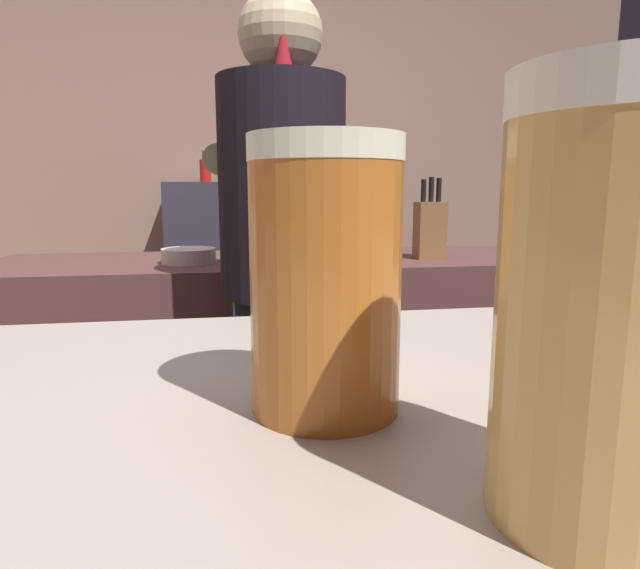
{
  "coord_description": "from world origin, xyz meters",
  "views": [
    {
      "loc": [
        0.11,
        -1.24,
        1.16
      ],
      "look_at": [
        0.19,
        -0.75,
        1.08
      ],
      "focal_mm": 31.14,
      "sensor_mm": 36.0,
      "label": 1
    }
  ],
  "objects_px": {
    "pint_glass_near": "(326,277)",
    "bottle_olive_oil": "(206,169)",
    "bottle_soy": "(262,164)",
    "bottle_vinegar": "(272,167)",
    "bottle_hot_sauce": "(305,169)",
    "bartender": "(283,263)",
    "chefs_knife": "(350,258)",
    "knife_block": "(430,229)",
    "mixing_bowl": "(189,256)",
    "pint_glass_far": "(617,307)"
  },
  "relations": [
    {
      "from": "pint_glass_near",
      "to": "bartender",
      "type": "bearing_deg",
      "value": 85.31
    },
    {
      "from": "bartender",
      "to": "chefs_knife",
      "type": "xyz_separation_m",
      "value": [
        0.28,
        0.4,
        -0.04
      ]
    },
    {
      "from": "bottle_hot_sauce",
      "to": "bottle_soy",
      "type": "bearing_deg",
      "value": 158.75
    },
    {
      "from": "bottle_soy",
      "to": "bottle_vinegar",
      "type": "xyz_separation_m",
      "value": [
        0.05,
        -0.13,
        -0.02
      ]
    },
    {
      "from": "bottle_hot_sauce",
      "to": "bottle_soy",
      "type": "xyz_separation_m",
      "value": [
        -0.23,
        0.09,
        0.03
      ]
    },
    {
      "from": "bottle_hot_sauce",
      "to": "bottle_vinegar",
      "type": "height_order",
      "value": "bottle_vinegar"
    },
    {
      "from": "knife_block",
      "to": "bottle_vinegar",
      "type": "relative_size",
      "value": 1.39
    },
    {
      "from": "bartender",
      "to": "chefs_knife",
      "type": "relative_size",
      "value": 6.95
    },
    {
      "from": "pint_glass_far",
      "to": "bottle_hot_sauce",
      "type": "height_order",
      "value": "bottle_hot_sauce"
    },
    {
      "from": "bartender",
      "to": "pint_glass_far",
      "type": "relative_size",
      "value": 11.96
    },
    {
      "from": "bottle_soy",
      "to": "bottle_olive_oil",
      "type": "distance_m",
      "value": 0.32
    },
    {
      "from": "pint_glass_near",
      "to": "bottle_olive_oil",
      "type": "bearing_deg",
      "value": 93.02
    },
    {
      "from": "bottle_vinegar",
      "to": "chefs_knife",
      "type": "bearing_deg",
      "value": -81.07
    },
    {
      "from": "bottle_hot_sauce",
      "to": "bottle_olive_oil",
      "type": "relative_size",
      "value": 1.05
    },
    {
      "from": "chefs_knife",
      "to": "bottle_vinegar",
      "type": "distance_m",
      "value": 1.22
    },
    {
      "from": "chefs_knife",
      "to": "pint_glass_near",
      "type": "relative_size",
      "value": 1.86
    },
    {
      "from": "chefs_knife",
      "to": "bottle_vinegar",
      "type": "relative_size",
      "value": 1.17
    },
    {
      "from": "bottle_soy",
      "to": "bottle_vinegar",
      "type": "bearing_deg",
      "value": -70.78
    },
    {
      "from": "knife_block",
      "to": "bottle_vinegar",
      "type": "distance_m",
      "value": 1.3
    },
    {
      "from": "mixing_bowl",
      "to": "bartender",
      "type": "bearing_deg",
      "value": -54.03
    },
    {
      "from": "bottle_hot_sauce",
      "to": "mixing_bowl",
      "type": "bearing_deg",
      "value": -114.87
    },
    {
      "from": "knife_block",
      "to": "bottle_hot_sauce",
      "type": "distance_m",
      "value": 1.28
    },
    {
      "from": "bartender",
      "to": "bottle_hot_sauce",
      "type": "distance_m",
      "value": 1.66
    },
    {
      "from": "mixing_bowl",
      "to": "bottle_olive_oil",
      "type": "distance_m",
      "value": 1.26
    },
    {
      "from": "pint_glass_near",
      "to": "bottle_hot_sauce",
      "type": "distance_m",
      "value": 2.89
    },
    {
      "from": "knife_block",
      "to": "chefs_knife",
      "type": "xyz_separation_m",
      "value": [
        -0.28,
        0.03,
        -0.1
      ]
    },
    {
      "from": "knife_block",
      "to": "bottle_soy",
      "type": "distance_m",
      "value": 1.44
    },
    {
      "from": "bartender",
      "to": "pint_glass_near",
      "type": "xyz_separation_m",
      "value": [
        -0.1,
        -1.25,
        0.16
      ]
    },
    {
      "from": "bottle_soy",
      "to": "bottle_hot_sauce",
      "type": "bearing_deg",
      "value": -21.25
    },
    {
      "from": "chefs_knife",
      "to": "pint_glass_near",
      "type": "distance_m",
      "value": 1.71
    },
    {
      "from": "bartender",
      "to": "bottle_olive_oil",
      "type": "height_order",
      "value": "bartender"
    },
    {
      "from": "knife_block",
      "to": "bottle_soy",
      "type": "xyz_separation_m",
      "value": [
        -0.51,
        1.32,
        0.28
      ]
    },
    {
      "from": "bartender",
      "to": "mixing_bowl",
      "type": "height_order",
      "value": "bartender"
    },
    {
      "from": "bottle_hot_sauce",
      "to": "bottle_olive_oil",
      "type": "xyz_separation_m",
      "value": [
        -0.54,
        -0.0,
        -0.0
      ]
    },
    {
      "from": "chefs_knife",
      "to": "bottle_soy",
      "type": "height_order",
      "value": "bottle_soy"
    },
    {
      "from": "chefs_knife",
      "to": "bottle_olive_oil",
      "type": "bearing_deg",
      "value": 128.87
    },
    {
      "from": "bottle_hot_sauce",
      "to": "bottle_vinegar",
      "type": "xyz_separation_m",
      "value": [
        -0.19,
        -0.04,
        0.01
      ]
    },
    {
      "from": "pint_glass_far",
      "to": "bartender",
      "type": "bearing_deg",
      "value": 88.71
    },
    {
      "from": "knife_block",
      "to": "bottle_olive_oil",
      "type": "height_order",
      "value": "bottle_olive_oil"
    },
    {
      "from": "pint_glass_far",
      "to": "bottle_olive_oil",
      "type": "bearing_deg",
      "value": 94.31
    },
    {
      "from": "knife_block",
      "to": "chefs_knife",
      "type": "distance_m",
      "value": 0.3
    },
    {
      "from": "chefs_knife",
      "to": "bartender",
      "type": "bearing_deg",
      "value": -109.89
    },
    {
      "from": "pint_glass_near",
      "to": "pint_glass_far",
      "type": "relative_size",
      "value": 0.93
    },
    {
      "from": "chefs_knife",
      "to": "pint_glass_near",
      "type": "xyz_separation_m",
      "value": [
        -0.38,
        -1.66,
        0.2
      ]
    },
    {
      "from": "chefs_knife",
      "to": "bottle_hot_sauce",
      "type": "height_order",
      "value": "bottle_hot_sauce"
    },
    {
      "from": "bartender",
      "to": "bottle_vinegar",
      "type": "relative_size",
      "value": 8.11
    },
    {
      "from": "bottle_soy",
      "to": "knife_block",
      "type": "bearing_deg",
      "value": -68.94
    },
    {
      "from": "chefs_knife",
      "to": "pint_glass_near",
      "type": "height_order",
      "value": "pint_glass_near"
    },
    {
      "from": "mixing_bowl",
      "to": "pint_glass_near",
      "type": "xyz_separation_m",
      "value": [
        0.18,
        -1.64,
        0.18
      ]
    },
    {
      "from": "bottle_olive_oil",
      "to": "pint_glass_far",
      "type": "bearing_deg",
      "value": -85.69
    }
  ]
}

